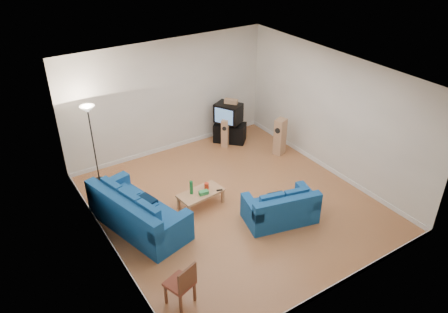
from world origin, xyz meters
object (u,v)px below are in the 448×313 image
coffee_table (201,194)px  tv_stand (230,132)px  sofa_three_seat (137,215)px  television (228,113)px  sofa_loveseat (281,210)px

coffee_table → tv_stand: size_ratio=1.22×
sofa_three_seat → tv_stand: (3.96, 2.32, -0.06)m
coffee_table → television: bearing=45.6°
sofa_loveseat → television: size_ratio=1.94×
sofa_three_seat → television: (3.89, 2.31, 0.59)m
tv_stand → sofa_loveseat: bearing=-61.1°
sofa_loveseat → sofa_three_seat: bearing=165.5°
tv_stand → television: television is taller
sofa_three_seat → television: 4.57m
sofa_loveseat → television: bearing=87.7°
sofa_three_seat → television: bearing=105.8°
sofa_loveseat → coffee_table: bearing=143.9°
sofa_three_seat → television: television is taller
sofa_loveseat → tv_stand: 3.99m
coffee_table → television: television is taller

